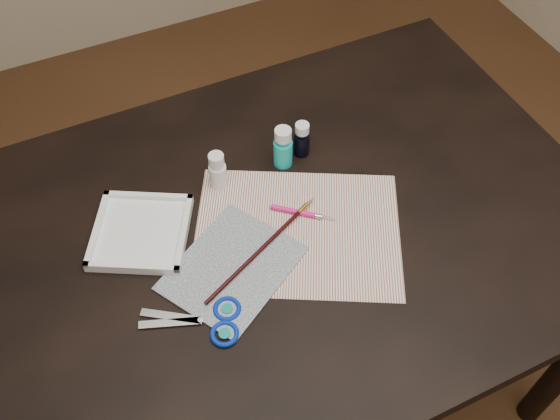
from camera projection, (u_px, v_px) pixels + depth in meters
name	position (u px, v px, depth m)	size (l,w,h in m)	color
ground	(280.00, 378.00, 1.83)	(3.50, 3.50, 0.02)	#422614
table	(280.00, 316.00, 1.53)	(1.30, 0.90, 0.75)	black
paper	(297.00, 231.00, 1.22)	(0.40, 0.30, 0.00)	white
canvas	(232.00, 268.00, 1.17)	(0.24, 0.19, 0.00)	#0E1E32
paint_bottle_white	(218.00, 170.00, 1.26)	(0.04, 0.04, 0.09)	white
paint_bottle_cyan	(283.00, 147.00, 1.29)	(0.04, 0.04, 0.10)	#12B2B3
paint_bottle_navy	(302.00, 139.00, 1.32)	(0.03, 0.03, 0.08)	black
paintbrush	(263.00, 247.00, 1.19)	(0.32, 0.01, 0.01)	black
craft_knife	(304.00, 213.00, 1.24)	(0.14, 0.01, 0.01)	#F61888
scissors	(190.00, 324.00, 1.09)	(0.20, 0.10, 0.01)	silver
palette_tray	(141.00, 232.00, 1.21)	(0.18, 0.18, 0.02)	white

